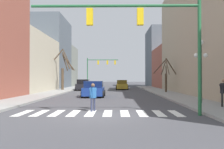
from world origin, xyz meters
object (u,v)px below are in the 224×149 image
object	(u,v)px
car_driving_away_lane	(83,85)
car_parked_left_mid	(122,85)
street_tree_right_far	(63,70)
pedestrian_on_left_sidewalk	(224,90)
pedestrian_on_right_sidewalk	(93,95)
street_tree_right_mid	(166,76)
car_parked_right_near	(94,89)
street_lamp_right_corner	(201,58)
traffic_signal_far	(99,65)
traffic_signal_near	(147,28)

from	to	relation	value
car_driving_away_lane	car_parked_left_mid	distance (m)	6.61
car_driving_away_lane	car_parked_left_mid	world-z (taller)	car_driving_away_lane
car_parked_left_mid	street_tree_right_far	world-z (taller)	street_tree_right_far
pedestrian_on_left_sidewalk	pedestrian_on_right_sidewalk	distance (m)	7.84
car_parked_left_mid	street_tree_right_mid	xyz separation A→B (m)	(5.23, -10.50, 1.43)
car_driving_away_lane	car_parked_right_near	distance (m)	14.36
street_lamp_right_corner	car_parked_left_mid	bearing A→B (deg)	101.07
street_lamp_right_corner	pedestrian_on_right_sidewalk	bearing A→B (deg)	-154.96
street_lamp_right_corner	street_tree_right_far	distance (m)	24.68
traffic_signal_far	car_driving_away_lane	bearing A→B (deg)	-95.95
street_lamp_right_corner	street_tree_right_far	world-z (taller)	street_tree_right_far
car_parked_left_mid	pedestrian_on_right_sidewalk	world-z (taller)	pedestrian_on_right_sidewalk
pedestrian_on_left_sidewalk	street_tree_right_far	xyz separation A→B (m)	(-14.28, 22.74, 1.90)
car_driving_away_lane	street_tree_right_mid	bearing A→B (deg)	-124.40
car_parked_right_near	pedestrian_on_right_sidewalk	xyz separation A→B (m)	(0.92, -11.26, 0.19)
traffic_signal_far	street_tree_right_mid	world-z (taller)	traffic_signal_far
traffic_signal_near	pedestrian_on_left_sidewalk	size ratio (longest dim) A/B	5.11
traffic_signal_far	car_parked_left_mid	distance (m)	12.77
street_lamp_right_corner	car_driving_away_lane	size ratio (longest dim) A/B	1.03
pedestrian_on_left_sidewalk	pedestrian_on_right_sidewalk	xyz separation A→B (m)	(-7.75, -1.14, -0.21)
car_driving_away_lane	street_tree_right_mid	xyz separation A→B (m)	(11.20, -7.67, 1.39)
traffic_signal_far	street_lamp_right_corner	size ratio (longest dim) A/B	1.49
traffic_signal_far	pedestrian_on_right_sidewalk	xyz separation A→B (m)	(2.26, -39.51, -3.56)
car_driving_away_lane	street_tree_right_far	world-z (taller)	street_tree_right_far
car_driving_away_lane	car_parked_left_mid	size ratio (longest dim) A/B	0.92
car_driving_away_lane	street_tree_right_far	xyz separation A→B (m)	(-2.79, -1.45, 2.26)
street_tree_right_far	street_lamp_right_corner	bearing A→B (deg)	-56.49
car_driving_away_lane	pedestrian_on_left_sidewalk	distance (m)	26.78
street_tree_right_mid	street_tree_right_far	bearing A→B (deg)	156.02
traffic_signal_near	car_parked_left_mid	xyz separation A→B (m)	(-0.59, 29.72, -3.63)
pedestrian_on_right_sidewalk	traffic_signal_near	bearing A→B (deg)	-87.96
car_driving_away_lane	car_parked_left_mid	xyz separation A→B (m)	(5.97, 2.82, -0.04)
traffic_signal_near	street_tree_right_far	world-z (taller)	street_tree_right_far
pedestrian_on_left_sidewalk	pedestrian_on_right_sidewalk	world-z (taller)	pedestrian_on_left_sidewalk
traffic_signal_far	pedestrian_on_right_sidewalk	size ratio (longest dim) A/B	4.13
car_parked_left_mid	pedestrian_on_left_sidewalk	distance (m)	27.58
car_parked_right_near	car_parked_left_mid	bearing A→B (deg)	169.42
street_tree_right_mid	car_parked_right_near	bearing A→B (deg)	-142.63
traffic_signal_near	street_lamp_right_corner	xyz separation A→B (m)	(4.27, 4.88, -1.14)
pedestrian_on_left_sidewalk	street_tree_right_far	bearing A→B (deg)	97.01
car_parked_right_near	pedestrian_on_right_sidewalk	bearing A→B (deg)	4.68
traffic_signal_far	pedestrian_on_right_sidewalk	world-z (taller)	traffic_signal_far
traffic_signal_near	car_parked_right_near	size ratio (longest dim) A/B	2.06
car_parked_left_mid	street_tree_right_mid	world-z (taller)	street_tree_right_mid
street_lamp_right_corner	car_driving_away_lane	world-z (taller)	street_lamp_right_corner
traffic_signal_far	pedestrian_on_right_sidewalk	bearing A→B (deg)	-86.73
car_driving_away_lane	street_tree_right_far	distance (m)	3.87
traffic_signal_near	street_tree_right_mid	size ratio (longest dim) A/B	2.02
traffic_signal_near	car_driving_away_lane	bearing A→B (deg)	103.71
street_lamp_right_corner	pedestrian_on_right_sidewalk	xyz separation A→B (m)	(-7.09, -3.31, -2.30)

